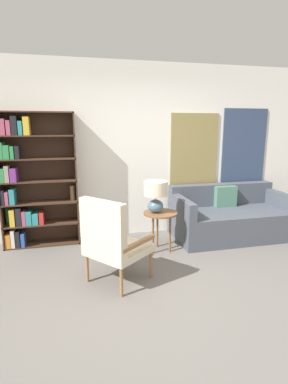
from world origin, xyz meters
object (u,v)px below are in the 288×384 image
Objects in this scene: bookshelf at (29,182)px; side_table at (160,217)px; armchair at (111,239)px; table_lamp at (156,194)px; couch at (229,217)px.

bookshelf is 3.42× the size of side_table.
armchair is 1.10m from table_lamp.
couch is at bearing 14.66° from side_table.
bookshelf is at bearing 125.21° from armchair.
armchair is (1.00, -1.41, -0.42)m from bookshelf.
side_table is 1.29× the size of table_lamp.
table_lamp is (-0.07, 0.01, 0.34)m from side_table.
armchair is 2.26× the size of table_lamp.
table_lamp is (-1.33, -0.32, 0.53)m from couch.
table_lamp is at bearing -166.50° from couch.
bookshelf is 1.78m from armchair.
armchair is 1.10m from side_table.
bookshelf is at bearing 174.07° from couch.
armchair reaches higher than side_table.
couch is at bearing 13.50° from table_lamp.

